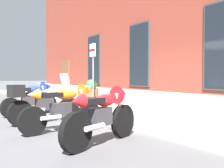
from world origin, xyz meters
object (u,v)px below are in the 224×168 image
at_px(motorcycle_orange_sport, 66,105).
at_px(barrel_planter, 91,94).
at_px(motorcycle_silver_touring, 42,102).
at_px(motorcycle_blue_sport, 33,97).
at_px(parking_sign, 93,66).
at_px(motorcycle_red_sport, 105,113).

relative_size(motorcycle_orange_sport, barrel_planter, 2.12).
height_order(motorcycle_silver_touring, motorcycle_orange_sport, motorcycle_silver_touring).
bearing_deg(motorcycle_orange_sport, motorcycle_blue_sport, 178.18).
xyz_separation_m(motorcycle_blue_sport, motorcycle_silver_touring, (1.63, -0.23, -0.03)).
bearing_deg(motorcycle_blue_sport, parking_sign, 75.57).
bearing_deg(barrel_planter, motorcycle_blue_sport, -86.47).
distance_m(motorcycle_silver_touring, barrel_planter, 3.03).
bearing_deg(motorcycle_red_sport, barrel_planter, 153.78).
height_order(motorcycle_blue_sport, parking_sign, parking_sign).
bearing_deg(motorcycle_red_sport, motorcycle_blue_sport, -179.26).
bearing_deg(parking_sign, motorcycle_orange_sport, -40.68).
height_order(motorcycle_silver_touring, motorcycle_red_sport, motorcycle_silver_touring).
bearing_deg(motorcycle_silver_touring, motorcycle_red_sport, 6.07).
bearing_deg(parking_sign, motorcycle_red_sport, -26.51).
bearing_deg(motorcycle_blue_sport, motorcycle_orange_sport, -1.82).
bearing_deg(parking_sign, motorcycle_blue_sport, -104.43).
height_order(parking_sign, barrel_planter, parking_sign).
distance_m(motorcycle_blue_sport, parking_sign, 2.26).
bearing_deg(motorcycle_red_sport, motorcycle_silver_touring, -173.93).
relative_size(motorcycle_blue_sport, parking_sign, 0.86).
distance_m(motorcycle_orange_sport, parking_sign, 3.29).
bearing_deg(motorcycle_orange_sport, barrel_planter, 142.27).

